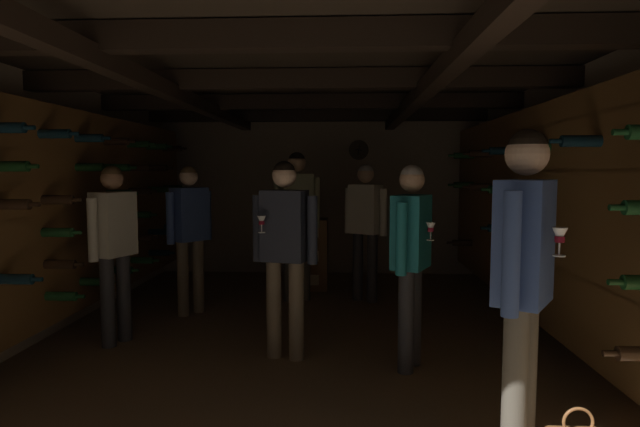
{
  "coord_description": "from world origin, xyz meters",
  "views": [
    {
      "loc": [
        0.4,
        -4.36,
        1.51
      ],
      "look_at": [
        0.18,
        0.17,
        1.13
      ],
      "focal_mm": 29.12,
      "sensor_mm": 36.0,
      "label": 1
    }
  ],
  "objects": [
    {
      "name": "ground_plane",
      "position": [
        0.0,
        0.0,
        0.0
      ],
      "size": [
        8.4,
        8.4,
        0.0
      ],
      "primitive_type": "plane",
      "color": "#8C7051"
    },
    {
      "name": "room_shell",
      "position": [
        -0.01,
        0.27,
        1.42
      ],
      "size": [
        4.72,
        6.52,
        2.41
      ],
      "color": "gray",
      "rests_on": "ground_plane"
    },
    {
      "name": "wine_crate_stack",
      "position": [
        -0.08,
        2.15,
        0.45
      ],
      "size": [
        0.52,
        0.35,
        0.9
      ],
      "color": "brown",
      "rests_on": "ground_plane"
    },
    {
      "name": "display_bottle",
      "position": [
        -0.18,
        2.12,
        1.04
      ],
      "size": [
        0.08,
        0.08,
        0.35
      ],
      "color": "black",
      "rests_on": "wine_crate_stack"
    },
    {
      "name": "person_host_center",
      "position": [
        -0.08,
        -0.31,
        0.95
      ],
      "size": [
        0.53,
        0.33,
        1.58
      ],
      "color": "brown",
      "rests_on": "ground_plane"
    },
    {
      "name": "person_guest_near_right",
      "position": [
        1.28,
        -1.8,
        1.04
      ],
      "size": [
        0.37,
        0.47,
        1.71
      ],
      "color": "#4C473D",
      "rests_on": "ground_plane"
    },
    {
      "name": "person_guest_far_right",
      "position": [
        0.63,
        1.57,
        0.94
      ],
      "size": [
        0.47,
        0.37,
        1.58
      ],
      "color": "#2D2D33",
      "rests_on": "ground_plane"
    },
    {
      "name": "person_guest_mid_left",
      "position": [
        -1.59,
        -0.02,
        0.93
      ],
      "size": [
        0.32,
        0.51,
        1.55
      ],
      "color": "#2D2D33",
      "rests_on": "ground_plane"
    },
    {
      "name": "person_guest_rear_center",
      "position": [
        -0.15,
        1.55,
        1.05
      ],
      "size": [
        0.52,
        0.4,
        1.72
      ],
      "color": "#4C473D",
      "rests_on": "ground_plane"
    },
    {
      "name": "person_guest_mid_right",
      "position": [
        0.9,
        -0.48,
        0.93
      ],
      "size": [
        0.34,
        0.5,
        1.55
      ],
      "color": "#2D2D33",
      "rests_on": "ground_plane"
    },
    {
      "name": "person_guest_far_left",
      "position": [
        -1.22,
        0.94,
        0.93
      ],
      "size": [
        0.38,
        0.46,
        1.56
      ],
      "color": "brown",
      "rests_on": "ground_plane"
    }
  ]
}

